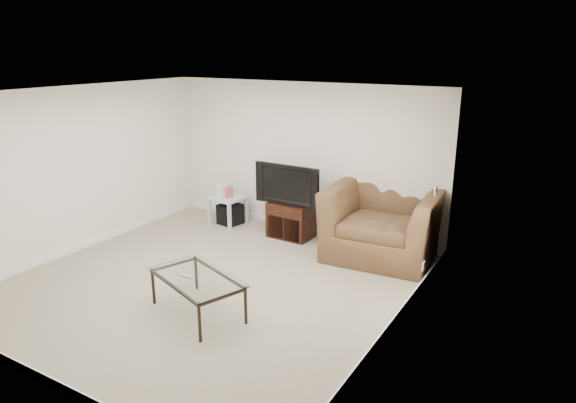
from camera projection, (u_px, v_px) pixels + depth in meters
The scene contains 18 objects.
floor at pixel (211, 282), 6.89m from camera, with size 5.00×5.00×0.00m, color tan.
ceiling at pixel (202, 93), 6.17m from camera, with size 5.00×5.00×0.00m, color white.
wall_back at pixel (302, 158), 8.59m from camera, with size 5.00×0.02×2.50m, color silver.
wall_left at pixel (77, 170), 7.75m from camera, with size 0.02×5.00×2.50m, color silver.
wall_right at pixel (395, 226), 5.32m from camera, with size 0.02×5.00×2.50m, color silver.
plate_back at pixel (234, 150), 9.26m from camera, with size 0.12×0.02×0.12m, color white.
plate_right_switch at pixel (436, 191), 6.64m from camera, with size 0.02×0.09×0.13m, color white.
plate_right_outlet at pixel (423, 266), 6.67m from camera, with size 0.02×0.08×0.12m, color white.
tv_stand at pixel (291, 220), 8.47m from camera, with size 0.71×0.49×0.59m, color black, non-canonical shape.
dvd_player at pixel (290, 209), 8.38m from camera, with size 0.38×0.27×0.05m, color black.
television at pixel (290, 184), 8.26m from camera, with size 1.07×0.21×0.67m, color black.
side_table at pixel (228, 210), 9.11m from camera, with size 0.52×0.52×0.50m, color silver, non-canonical shape.
subwoofer at pixel (230, 214), 9.13m from camera, with size 0.36×0.36×0.36m, color black.
game_console at pixel (221, 190), 9.06m from camera, with size 0.05×0.17×0.23m, color white.
game_case at pixel (229, 192), 8.96m from camera, with size 0.05×0.15×0.20m, color #CC4C4C.
recliner at pixel (384, 211), 7.58m from camera, with size 1.62×1.05×1.41m, color brown.
coffee_table at pixel (198, 295), 6.03m from camera, with size 1.20×0.68×0.47m, color black, non-canonical shape.
remote at pixel (187, 276), 5.95m from camera, with size 0.19×0.05×0.02m, color #B2B2B7.
Camera 1 is at (4.09, -4.88, 3.04)m, focal length 32.00 mm.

